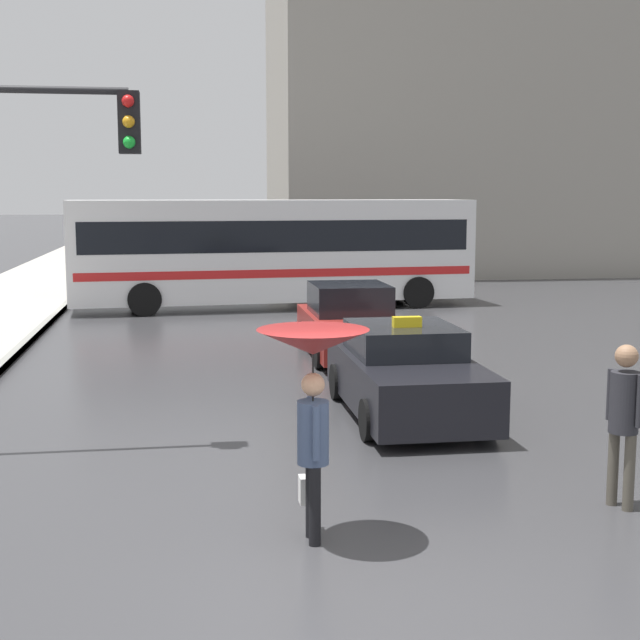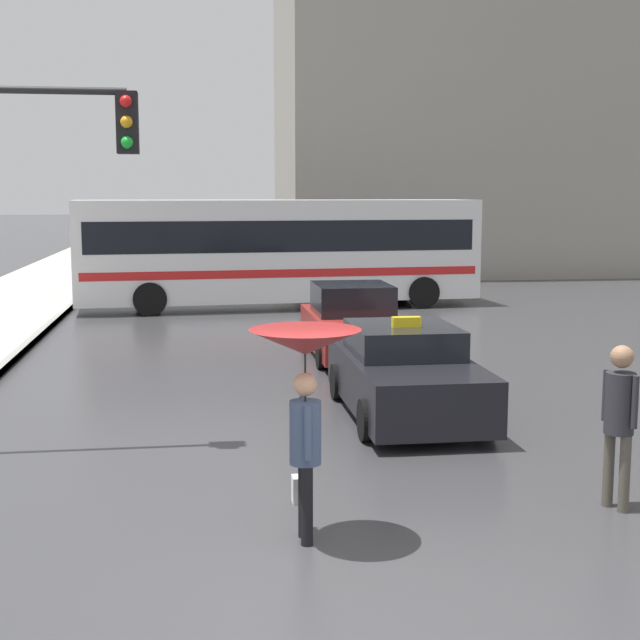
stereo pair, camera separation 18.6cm
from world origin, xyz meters
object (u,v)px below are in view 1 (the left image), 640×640
(taxi, at_px, (406,374))
(sedan_red, at_px, (351,324))
(city_bus, at_px, (273,248))
(pedestrian_man, at_px, (624,411))
(pedestrian_with_umbrella, at_px, (313,370))

(taxi, xyz_separation_m, sedan_red, (0.11, 5.21, 0.03))
(city_bus, bearing_deg, taxi, -1.46)
(sedan_red, bearing_deg, city_bus, -84.75)
(sedan_red, relative_size, pedestrian_man, 2.20)
(sedan_red, distance_m, pedestrian_with_umbrella, 10.33)
(pedestrian_with_umbrella, bearing_deg, sedan_red, -13.11)
(city_bus, xyz_separation_m, pedestrian_man, (2.01, -18.15, -0.72))
(sedan_red, relative_size, city_bus, 0.33)
(pedestrian_man, bearing_deg, sedan_red, 164.28)
(city_bus, height_order, pedestrian_man, city_bus)
(pedestrian_man, bearing_deg, taxi, 173.90)
(taxi, height_order, pedestrian_man, pedestrian_man)
(taxi, bearing_deg, city_bus, -87.18)
(pedestrian_with_umbrella, bearing_deg, pedestrian_man, -83.35)
(pedestrian_with_umbrella, distance_m, pedestrian_man, 3.57)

